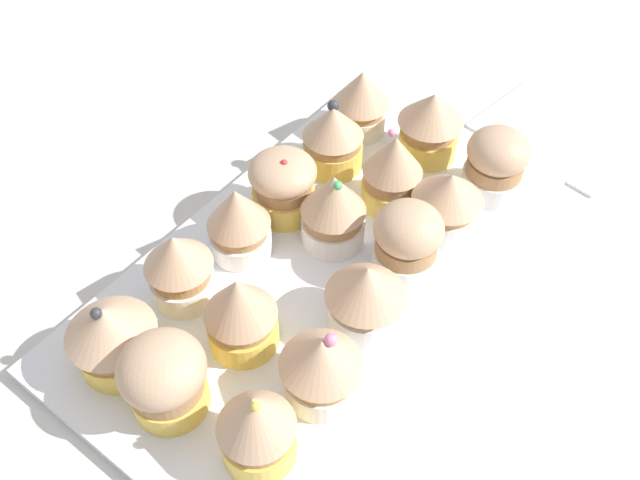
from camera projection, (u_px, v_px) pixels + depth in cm
name	position (u px, v px, depth cm)	size (l,w,h in cm)	color
ground_plane	(320.00, 281.00, 60.87)	(180.00, 180.00, 3.00)	beige
baking_tray	(320.00, 267.00, 59.29)	(46.27, 25.77, 1.20)	silver
cupcake_0	(256.00, 426.00, 44.52)	(5.46, 5.46, 7.85)	#EFC651
cupcake_1	(321.00, 366.00, 47.91)	(6.17, 6.17, 7.06)	white
cupcake_2	(365.00, 296.00, 51.93)	(6.44, 6.44, 6.96)	white
cupcake_3	(407.00, 241.00, 55.70)	(5.83, 5.83, 7.15)	white
cupcake_4	(447.00, 202.00, 58.81)	(6.36, 6.36, 6.75)	white
cupcake_5	(496.00, 163.00, 62.19)	(5.81, 5.81, 6.96)	white
cupcake_6	(164.00, 378.00, 47.22)	(6.30, 6.30, 7.02)	#EFC651
cupcake_7	(238.00, 310.00, 50.77)	(5.66, 5.66, 7.60)	#EFC651
cupcake_8	(333.00, 209.00, 57.75)	(5.75, 5.75, 7.93)	white
cupcake_9	(393.00, 171.00, 60.82)	(5.49, 5.49, 8.09)	#EFC651
cupcake_10	(431.00, 124.00, 65.33)	(6.43, 6.43, 7.36)	#EFC651
cupcake_11	(112.00, 335.00, 49.66)	(6.84, 6.84, 7.04)	#EFC651
cupcake_12	(179.00, 267.00, 53.82)	(5.62, 5.62, 7.16)	white
cupcake_13	(238.00, 221.00, 57.06)	(5.52, 5.52, 7.28)	white
cupcake_14	(283.00, 184.00, 60.52)	(6.17, 6.17, 6.70)	#EFC651
cupcake_15	(333.00, 137.00, 64.55)	(5.93, 5.93, 7.46)	#EFC651
cupcake_16	(361.00, 100.00, 67.98)	(5.84, 5.84, 7.14)	white
napkin	(557.00, 132.00, 71.91)	(11.88, 15.39, 0.60)	white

